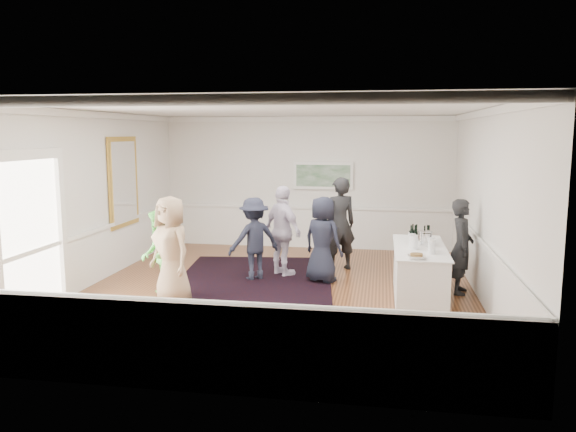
% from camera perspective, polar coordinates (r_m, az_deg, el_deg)
% --- Properties ---
extents(floor, '(8.00, 8.00, 0.00)m').
position_cam_1_polar(floor, '(10.07, -1.14, -7.70)').
color(floor, brown).
rests_on(floor, ground).
extents(ceiling, '(7.00, 8.00, 0.02)m').
position_cam_1_polar(ceiling, '(9.68, -1.19, 10.81)').
color(ceiling, white).
rests_on(ceiling, wall_back).
extents(wall_left, '(0.02, 8.00, 3.20)m').
position_cam_1_polar(wall_left, '(10.95, -19.49, 1.67)').
color(wall_left, white).
rests_on(wall_left, floor).
extents(wall_right, '(0.02, 8.00, 3.20)m').
position_cam_1_polar(wall_right, '(9.73, 19.53, 0.88)').
color(wall_right, white).
rests_on(wall_right, floor).
extents(wall_back, '(7.00, 0.02, 3.20)m').
position_cam_1_polar(wall_back, '(13.68, 1.94, 3.40)').
color(wall_back, white).
rests_on(wall_back, floor).
extents(wall_front, '(7.00, 0.02, 3.20)m').
position_cam_1_polar(wall_front, '(5.91, -8.36, -3.35)').
color(wall_front, white).
rests_on(wall_front, floor).
extents(wainscoting, '(7.00, 8.00, 1.00)m').
position_cam_1_polar(wainscoting, '(9.94, -1.14, -4.93)').
color(wainscoting, white).
rests_on(wainscoting, floor).
extents(mirror, '(0.05, 1.25, 1.85)m').
position_cam_1_polar(mirror, '(12.05, -16.35, 3.34)').
color(mirror, gold).
rests_on(mirror, wall_left).
extents(doorway, '(0.10, 1.78, 2.56)m').
position_cam_1_polar(doorway, '(9.34, -24.75, -0.85)').
color(doorway, white).
rests_on(doorway, wall_left).
extents(landscape_painting, '(1.44, 0.06, 0.66)m').
position_cam_1_polar(landscape_painting, '(13.56, 3.59, 4.11)').
color(landscape_painting, white).
rests_on(landscape_painting, wall_back).
extents(area_rug, '(3.34, 4.14, 0.02)m').
position_cam_1_polar(area_rug, '(10.89, -3.41, -6.42)').
color(area_rug, black).
rests_on(area_rug, floor).
extents(serving_table, '(0.85, 2.24, 0.91)m').
position_cam_1_polar(serving_table, '(9.77, 13.16, -5.65)').
color(serving_table, white).
rests_on(serving_table, floor).
extents(bartender, '(0.49, 0.66, 1.67)m').
position_cam_1_polar(bartender, '(10.26, 17.23, -2.98)').
color(bartender, black).
rests_on(bartender, floor).
extents(guest_tan, '(1.04, 0.96, 1.79)m').
position_cam_1_polar(guest_tan, '(9.39, -11.80, -3.45)').
color(guest_tan, tan).
rests_on(guest_tan, floor).
extents(guest_green, '(0.83, 0.92, 1.55)m').
position_cam_1_polar(guest_green, '(9.67, -12.98, -3.87)').
color(guest_green, '#5FD655').
rests_on(guest_green, floor).
extents(guest_lilac, '(1.06, 1.03, 1.78)m').
position_cam_1_polar(guest_lilac, '(11.02, -0.52, -1.53)').
color(guest_lilac, silver).
rests_on(guest_lilac, floor).
extents(guest_dark_a, '(1.17, 1.09, 1.59)m').
position_cam_1_polar(guest_dark_a, '(10.75, -3.48, -2.33)').
color(guest_dark_a, black).
rests_on(guest_dark_a, floor).
extents(guest_dark_b, '(0.83, 0.71, 1.91)m').
position_cam_1_polar(guest_dark_b, '(11.54, 5.24, -0.79)').
color(guest_dark_b, black).
rests_on(guest_dark_b, floor).
extents(guest_navy, '(0.95, 0.83, 1.63)m').
position_cam_1_polar(guest_navy, '(10.58, 3.53, -2.39)').
color(guest_navy, black).
rests_on(guest_navy, floor).
extents(wine_bottles, '(0.38, 0.22, 0.31)m').
position_cam_1_polar(wine_bottles, '(10.13, 13.21, -1.66)').
color(wine_bottles, black).
rests_on(wine_bottles, serving_table).
extents(juice_pitchers, '(0.41, 0.60, 0.24)m').
position_cam_1_polar(juice_pitchers, '(9.37, 13.49, -2.69)').
color(juice_pitchers, '#82B741').
rests_on(juice_pitchers, serving_table).
extents(ice_bucket, '(0.26, 0.26, 0.25)m').
position_cam_1_polar(ice_bucket, '(9.81, 13.71, -2.24)').
color(ice_bucket, silver).
rests_on(ice_bucket, serving_table).
extents(nut_bowl, '(0.28, 0.28, 0.08)m').
position_cam_1_polar(nut_bowl, '(8.75, 12.92, -4.00)').
color(nut_bowl, white).
rests_on(nut_bowl, serving_table).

